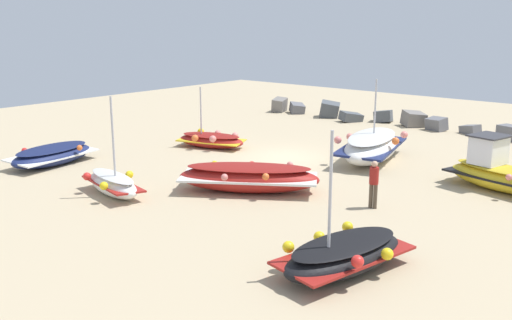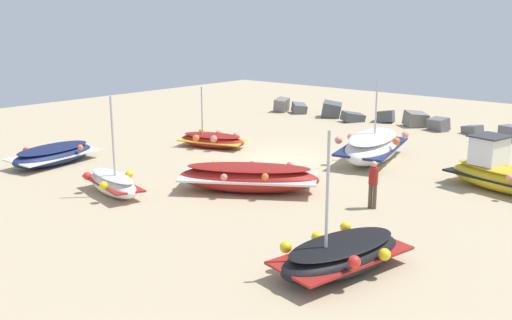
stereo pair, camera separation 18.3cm
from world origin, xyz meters
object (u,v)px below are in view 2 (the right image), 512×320
Objects in this scene: fishing_boat_2 at (248,177)px; fishing_boat_6 at (342,255)px; fishing_boat_4 at (54,155)px; fishing_boat_5 at (502,174)px; person_walking at (373,181)px; fishing_boat_1 at (212,140)px; fishing_boat_0 at (372,146)px; fishing_boat_3 at (113,183)px.

fishing_boat_2 is 7.58m from fishing_boat_6.
fishing_boat_5 is (16.68, 8.92, 0.21)m from fishing_boat_4.
fishing_boat_6 reaches higher than person_walking.
fishing_boat_2 is at bearing 71.07° from fishing_boat_6.
fishing_boat_4 is at bearing 41.13° from fishing_boat_5.
fishing_boat_1 is at bearing 68.47° from fishing_boat_6.
fishing_boat_4 is at bearing 99.54° from person_walking.
fishing_boat_6 is (5.46, -11.15, -0.21)m from fishing_boat_0.
fishing_boat_5 is at bearing 66.14° from fishing_boat_0.
fishing_boat_1 is 2.25× the size of person_walking.
fishing_boat_2 is at bearing 99.90° from person_walking.
fishing_boat_4 is (-10.57, -9.90, -0.24)m from fishing_boat_0.
fishing_boat_0 reaches higher than fishing_boat_5.
fishing_boat_0 reaches higher than person_walking.
fishing_boat_3 is at bearing 70.84° from fishing_boat_4.
fishing_boat_5 reaches higher than fishing_boat_4.
fishing_boat_3 reaches higher than fishing_boat_2.
fishing_boat_1 is at bearing 67.81° from person_walking.
fishing_boat_3 is at bearing -168.16° from fishing_boat_2.
fishing_boat_1 is 0.86× the size of fishing_boat_4.
fishing_boat_2 is 5.06m from fishing_boat_3.
fishing_boat_3 is (2.93, -8.16, 0.05)m from fishing_boat_1.
fishing_boat_2 is 9.63m from fishing_boat_5.
person_walking is at bearing -34.00° from fishing_boat_1.
fishing_boat_2 is 4.78m from person_walking.
fishing_boat_2 is at bearing -52.57° from fishing_boat_1.
fishing_boat_0 is at bearing 37.16° from fishing_boat_6.
person_walking is at bearing 75.74° from fishing_boat_5.
fishing_boat_4 is (-9.47, -2.54, -0.12)m from fishing_boat_2.
fishing_boat_2 is at bearing 96.02° from fishing_boat_4.
person_walking is (14.05, 3.82, 0.53)m from fishing_boat_4.
fishing_boat_2 is at bearing -122.81° from fishing_boat_3.
person_walking is (8.14, 4.87, 0.53)m from fishing_boat_3.
fishing_boat_0 is at bearing 2.74° from fishing_boat_1.
fishing_boat_6 is (6.56, -3.79, -0.09)m from fishing_boat_2.
fishing_boat_4 is 18.92m from fishing_boat_5.
fishing_boat_2 is 1.25× the size of fishing_boat_4.
fishing_boat_6 is (16.03, -1.25, 0.03)m from fishing_boat_4.
fishing_boat_5 reaches higher than person_walking.
fishing_boat_2 reaches higher than fishing_boat_4.
fishing_boat_6 is at bearing -169.22° from fishing_boat_3.
fishing_boat_0 is 14.49m from fishing_boat_4.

